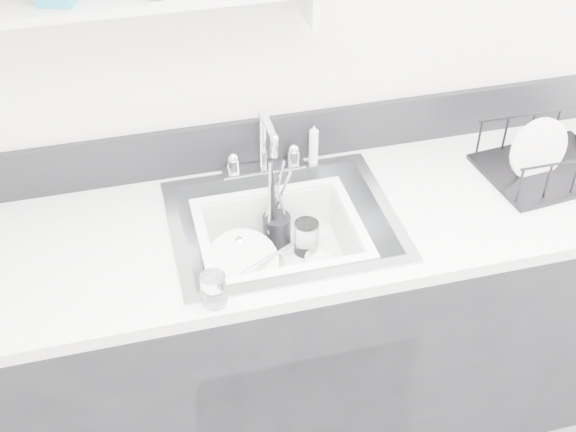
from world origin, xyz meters
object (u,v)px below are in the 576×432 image
object	(u,v)px
counter_run	(284,329)
sink	(284,245)
dish_rack	(552,152)
wash_tub	(280,250)

from	to	relation	value
counter_run	sink	world-z (taller)	sink
dish_rack	sink	bearing A→B (deg)	176.13
sink	wash_tub	size ratio (longest dim) A/B	1.38
counter_run	dish_rack	world-z (taller)	dish_rack
counter_run	wash_tub	size ratio (longest dim) A/B	6.90
counter_run	wash_tub	xyz separation A→B (m)	(-0.02, -0.03, 0.38)
counter_run	dish_rack	size ratio (longest dim) A/B	8.03
wash_tub	dish_rack	world-z (taller)	dish_rack
sink	wash_tub	world-z (taller)	wash_tub
sink	dish_rack	bearing A→B (deg)	2.23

